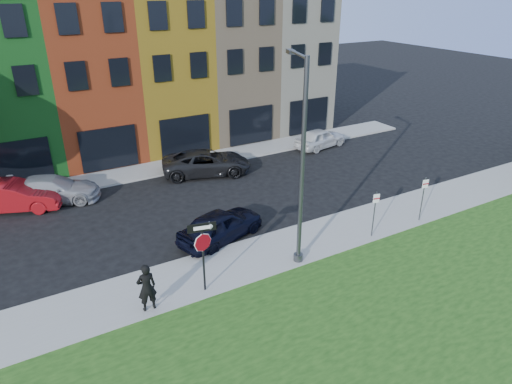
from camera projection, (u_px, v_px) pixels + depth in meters
ground at (340, 281)px, 18.09m from camera, size 120.00×120.00×0.00m
sidewalk_near at (332, 234)px, 21.33m from camera, size 40.00×3.00×0.12m
sidewalk_far at (149, 170)px, 28.54m from camera, size 40.00×2.40×0.12m
rowhouse_block at (121, 74)px, 31.56m from camera, size 30.00×10.12×10.00m
stop_sign at (203, 243)px, 16.53m from camera, size 1.03×0.27×2.88m
man at (147, 287)px, 15.97m from camera, size 0.69×0.46×1.87m
sedan_near at (221, 225)px, 20.74m from camera, size 4.25×5.30×1.46m
parked_car_red at (14, 196)px, 23.42m from camera, size 4.89×5.86×1.56m
parked_car_silver at (52, 189)px, 24.37m from camera, size 5.22×6.19×1.41m
parked_car_dark at (207, 163)px, 27.86m from camera, size 5.62×6.81×1.49m
parked_car_white at (320, 138)px, 32.38m from camera, size 3.02×4.63×1.39m
street_lamp at (301, 165)px, 17.63m from camera, size 1.05×2.50×8.36m
parking_sign_a at (375, 209)px, 20.48m from camera, size 0.32×0.11×2.24m
parking_sign_b at (423, 194)px, 21.87m from camera, size 0.32×0.11×2.27m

